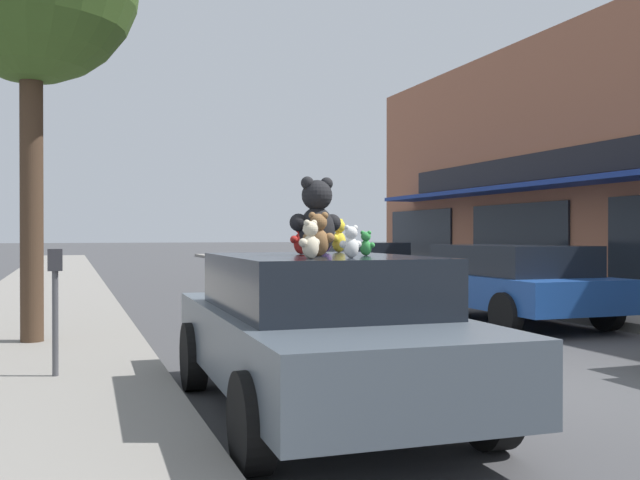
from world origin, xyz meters
The scene contains 13 objects.
ground_plane centered at (0.00, 0.00, 0.00)m, with size 260.00×260.00×0.00m, color #424244.
plush_art_car centered at (-2.67, -0.17, 0.75)m, with size 2.06×4.34×1.39m.
teddy_bear_giant centered at (-2.68, -0.16, 1.72)m, with size 0.52×0.34×0.68m.
teddy_bear_red centered at (-2.69, 0.25, 1.55)m, with size 0.24×0.19×0.33m.
teddy_bear_brown centered at (-2.74, -0.38, 1.57)m, with size 0.28×0.21×0.37m.
teddy_bear_yellow centered at (-2.10, 0.82, 1.56)m, with size 0.23×0.24×0.34m.
teddy_bear_green centered at (-2.30, -0.36, 1.49)m, with size 0.15×0.14×0.22m.
teddy_bear_white centered at (-2.65, -0.89, 1.51)m, with size 0.19×0.12×0.26m.
teddy_bear_cream centered at (-3.02, -1.00, 1.53)m, with size 0.21×0.18×0.29m.
teddy_bear_purple centered at (-2.32, 0.65, 1.58)m, with size 0.24×0.29×0.39m.
parked_car_far_center centered at (2.57, 4.60, 0.77)m, with size 2.12×4.04×1.38m.
parked_car_far_right centered at (2.57, 11.34, 0.75)m, with size 2.10×4.07×1.36m.
parking_meter centered at (-4.84, 1.56, 0.97)m, with size 0.14×0.10×1.27m.
Camera 1 is at (-4.71, -6.01, 1.57)m, focal length 40.00 mm.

